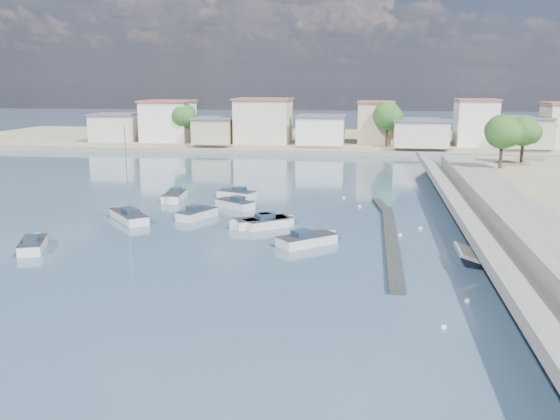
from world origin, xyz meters
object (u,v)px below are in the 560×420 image
(motorboat_c, at_px, (233,204))
(sailboat, at_px, (128,216))
(motorboat_f, at_px, (235,194))
(motorboat_h, at_px, (310,240))
(motorboat_e, at_px, (199,214))
(motorboat_d, at_px, (258,223))
(motorboat_g, at_px, (174,197))
(motorboat_a, at_px, (33,245))
(motorboat_b, at_px, (270,223))

(motorboat_c, xyz_separation_m, sailboat, (-8.57, -7.30, 0.04))
(motorboat_c, relative_size, motorboat_f, 0.94)
(motorboat_f, xyz_separation_m, motorboat_h, (10.36, -19.34, 0.00))
(motorboat_c, bearing_deg, sailboat, -139.55)
(motorboat_e, xyz_separation_m, motorboat_h, (11.54, -8.54, 0.00))
(motorboat_d, relative_size, motorboat_e, 1.07)
(motorboat_c, distance_m, motorboat_d, 9.37)
(motorboat_g, relative_size, sailboat, 0.61)
(motorboat_g, bearing_deg, motorboat_f, 22.25)
(motorboat_h, bearing_deg, motorboat_e, 143.51)
(motorboat_e, relative_size, motorboat_f, 1.00)
(motorboat_g, height_order, sailboat, sailboat)
(motorboat_c, height_order, motorboat_h, same)
(motorboat_a, bearing_deg, motorboat_c, 56.90)
(motorboat_c, height_order, motorboat_f, same)
(motorboat_d, xyz_separation_m, motorboat_h, (5.14, -5.35, 0.00))
(motorboat_a, bearing_deg, motorboat_e, 53.54)
(motorboat_b, relative_size, motorboat_h, 0.93)
(motorboat_e, bearing_deg, motorboat_h, -36.49)
(motorboat_b, distance_m, motorboat_c, 9.60)
(motorboat_b, height_order, motorboat_c, same)
(motorboat_b, bearing_deg, sailboat, 176.78)
(motorboat_b, relative_size, motorboat_d, 0.88)
(motorboat_b, distance_m, motorboat_g, 16.73)
(motorboat_d, relative_size, motorboat_f, 1.07)
(motorboat_h, bearing_deg, motorboat_g, 134.75)
(motorboat_f, distance_m, sailboat, 14.90)
(motorboat_a, height_order, motorboat_b, same)
(motorboat_f, height_order, motorboat_h, same)
(motorboat_d, xyz_separation_m, motorboat_g, (-11.49, 11.42, 0.00))
(sailboat, bearing_deg, motorboat_f, 59.83)
(motorboat_e, bearing_deg, motorboat_c, 66.59)
(motorboat_d, bearing_deg, motorboat_g, 135.17)
(motorboat_a, height_order, motorboat_g, same)
(motorboat_d, bearing_deg, motorboat_b, 17.61)
(sailboat, bearing_deg, motorboat_e, 18.27)
(motorboat_e, xyz_separation_m, motorboat_g, (-5.08, 8.24, 0.00))
(motorboat_f, relative_size, motorboat_g, 0.88)
(motorboat_b, height_order, motorboat_d, same)
(motorboat_a, bearing_deg, motorboat_d, 31.68)
(motorboat_f, relative_size, sailboat, 0.54)
(motorboat_c, height_order, sailboat, sailboat)
(motorboat_f, bearing_deg, motorboat_h, -61.82)
(motorboat_e, height_order, motorboat_f, same)
(motorboat_d, height_order, motorboat_g, same)
(motorboat_f, bearing_deg, motorboat_e, -96.25)
(motorboat_d, bearing_deg, motorboat_a, -148.32)
(motorboat_c, xyz_separation_m, motorboat_d, (4.14, -8.41, -0.00))
(motorboat_c, xyz_separation_m, motorboat_f, (-1.08, 5.58, -0.00))
(motorboat_h, bearing_deg, motorboat_b, 125.81)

